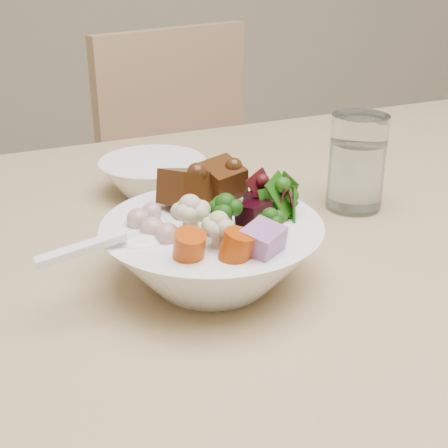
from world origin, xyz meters
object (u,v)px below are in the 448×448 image
object	(u,v)px
dining_table	(427,270)
water_glass	(357,166)
chair_far	(205,204)
side_bowl	(153,177)
food_bowl	(213,248)

from	to	relation	value
dining_table	water_glass	distance (m)	0.17
dining_table	chair_far	xyz separation A→B (m)	(-0.14, 0.75, -0.20)
dining_table	chair_far	world-z (taller)	chair_far
water_glass	side_bowl	size ratio (longest dim) A/B	0.85
food_bowl	water_glass	xyz separation A→B (m)	(0.22, 0.15, 0.02)
chair_far	side_bowl	xyz separation A→B (m)	(-0.20, -0.59, 0.30)
dining_table	side_bowl	bearing A→B (deg)	144.98
dining_table	food_bowl	bearing A→B (deg)	-173.03
food_bowl	dining_table	bearing A→B (deg)	17.41
dining_table	side_bowl	distance (m)	0.39
chair_far	dining_table	bearing A→B (deg)	-104.71
water_glass	side_bowl	bearing A→B (deg)	156.27
side_bowl	water_glass	bearing A→B (deg)	-23.73
water_glass	side_bowl	distance (m)	0.27
dining_table	water_glass	bearing A→B (deg)	142.77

